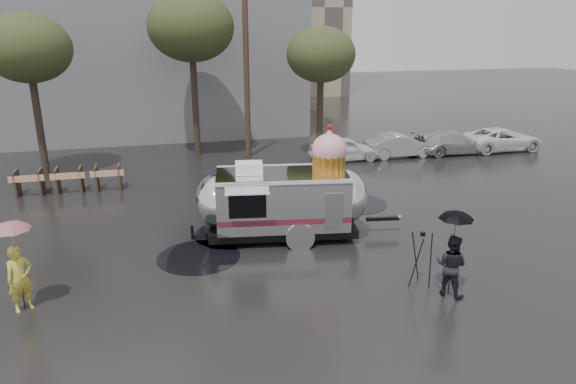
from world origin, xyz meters
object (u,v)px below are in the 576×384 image
object	(u,v)px
airstream_trailer	(285,198)
tripod	(421,254)
person_left	(20,279)
person_right	(451,266)

from	to	relation	value
airstream_trailer	tripod	size ratio (longest dim) A/B	4.59
person_left	tripod	xyz separation A→B (m)	(9.69, -1.16, 0.05)
person_left	airstream_trailer	bearing A→B (deg)	-10.98
airstream_trailer	person_right	xyz separation A→B (m)	(3.08, -4.67, -0.49)
person_left	tripod	bearing A→B (deg)	-39.66
person_right	tripod	bearing A→B (deg)	-5.30
person_left	person_right	distance (m)	10.32
airstream_trailer	person_left	distance (m)	7.63
person_right	airstream_trailer	bearing A→B (deg)	-6.06
person_right	person_left	bearing A→B (deg)	40.28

